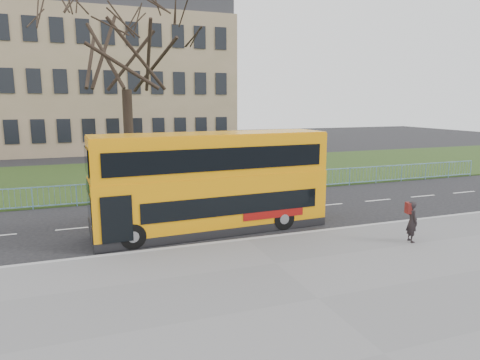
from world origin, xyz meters
name	(u,v)px	position (x,y,z in m)	size (l,w,h in m)	color
ground	(233,231)	(0.00, 0.00, 0.00)	(120.00, 120.00, 0.00)	black
pavement	(318,301)	(0.00, -6.75, 0.06)	(80.00, 10.50, 0.12)	slate
kerb	(247,240)	(0.00, -1.55, 0.07)	(80.00, 0.20, 0.14)	#9A9A9D
grass_verge	(168,174)	(0.00, 14.30, 0.04)	(80.00, 15.40, 0.08)	#253C15
guard_railing	(194,187)	(0.00, 6.60, 0.55)	(40.00, 0.12, 1.10)	#6CA0C0
bare_tree	(126,70)	(-3.00, 10.00, 6.95)	(9.61, 9.61, 13.74)	black
civic_building	(85,85)	(-5.00, 35.00, 7.00)	(30.00, 15.00, 14.00)	#8B7A58
yellow_bus	(212,180)	(-0.78, 0.31, 2.09)	(9.39, 2.65, 3.90)	orange
pedestrian	(412,222)	(5.53, -3.86, 0.87)	(0.55, 0.36, 1.50)	black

